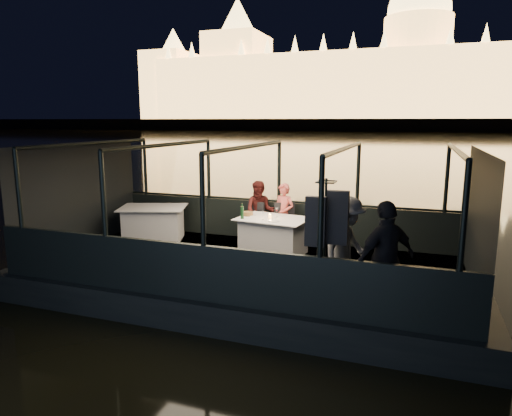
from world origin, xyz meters
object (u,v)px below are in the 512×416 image
(chair_port_left, at_px, (253,225))
(coat_stand, at_px, (324,247))
(dining_table_central, at_px, (273,236))
(person_man_maroon, at_px, (260,210))
(dining_table_aft, at_px, (154,224))
(passenger_dark, at_px, (386,259))
(passenger_stripe, at_px, (346,244))
(wine_bottle, at_px, (242,212))
(person_woman_coral, at_px, (284,213))
(chair_port_right, at_px, (282,228))

(chair_port_left, relative_size, coat_stand, 0.48)
(dining_table_central, height_order, person_man_maroon, person_man_maroon)
(dining_table_aft, height_order, passenger_dark, passenger_dark)
(dining_table_central, bearing_deg, chair_port_left, 139.09)
(passenger_stripe, height_order, wine_bottle, passenger_stripe)
(chair_port_left, bearing_deg, dining_table_central, -28.09)
(dining_table_aft, xyz_separation_m, wine_bottle, (2.40, -0.40, 0.53))
(chair_port_left, distance_m, person_man_maroon, 0.38)
(coat_stand, relative_size, passenger_dark, 1.15)
(person_woman_coral, xyz_separation_m, wine_bottle, (-0.62, -0.98, 0.17))
(person_woman_coral, distance_m, passenger_dark, 4.01)
(coat_stand, relative_size, person_woman_coral, 1.38)
(person_woman_coral, height_order, person_man_maroon, person_man_maroon)
(passenger_stripe, bearing_deg, person_woman_coral, 56.37)
(dining_table_central, height_order, passenger_stripe, passenger_stripe)
(dining_table_aft, bearing_deg, person_man_maroon, 14.97)
(dining_table_central, bearing_deg, passenger_dark, -45.36)
(person_man_maroon, relative_size, passenger_dark, 0.84)
(person_man_maroon, height_order, passenger_stripe, passenger_stripe)
(person_woman_coral, bearing_deg, passenger_dark, -35.53)
(dining_table_central, distance_m, chair_port_right, 0.50)
(person_man_maroon, relative_size, passenger_stripe, 0.88)
(dining_table_central, height_order, coat_stand, coat_stand)
(dining_table_central, xyz_separation_m, wine_bottle, (-0.60, -0.26, 0.53))
(dining_table_aft, distance_m, person_woman_coral, 3.09)
(chair_port_left, bearing_deg, passenger_stripe, -31.99)
(dining_table_central, height_order, chair_port_right, chair_port_right)
(person_woman_coral, xyz_separation_m, person_man_maroon, (-0.59, 0.06, 0.00))
(dining_table_aft, xyz_separation_m, passenger_dark, (5.45, -2.61, 0.47))
(chair_port_left, height_order, passenger_dark, passenger_dark)
(chair_port_left, relative_size, person_man_maroon, 0.66)
(coat_stand, relative_size, person_man_maroon, 1.36)
(chair_port_right, bearing_deg, person_man_maroon, 131.88)
(dining_table_central, xyz_separation_m, chair_port_left, (-0.66, 0.57, 0.06))
(passenger_stripe, bearing_deg, dining_table_aft, 89.15)
(passenger_dark, bearing_deg, chair_port_right, -96.16)
(chair_port_right, height_order, passenger_stripe, passenger_stripe)
(chair_port_left, distance_m, passenger_stripe, 3.49)
(coat_stand, xyz_separation_m, passenger_stripe, (0.27, 0.43, -0.05))
(chair_port_left, height_order, wine_bottle, wine_bottle)
(passenger_stripe, bearing_deg, person_man_maroon, 63.58)
(wine_bottle, bearing_deg, chair_port_right, 49.71)
(chair_port_left, height_order, person_man_maroon, person_man_maroon)
(chair_port_right, xyz_separation_m, person_woman_coral, (-0.03, 0.22, 0.30))
(chair_port_left, xyz_separation_m, person_man_maroon, (0.09, 0.21, 0.30))
(dining_table_aft, distance_m, passenger_dark, 6.06)
(wine_bottle, bearing_deg, person_man_maroon, 88.42)
(chair_port_right, height_order, passenger_dark, passenger_dark)
(person_woman_coral, height_order, wine_bottle, person_woman_coral)
(dining_table_aft, bearing_deg, passenger_dark, -25.62)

